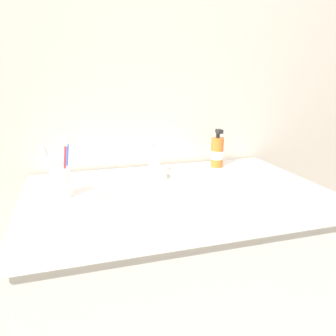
{
  "coord_description": "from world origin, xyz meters",
  "views": [
    {
      "loc": [
        -0.33,
        -0.99,
        1.22
      ],
      "look_at": [
        -0.04,
        -0.03,
        0.93
      ],
      "focal_mm": 34.7,
      "sensor_mm": 36.0,
      "label": 1
    }
  ],
  "objects_px": {
    "toothbrush_cup": "(61,182)",
    "toothbrush_blue": "(67,162)",
    "toothbrush_white": "(51,169)",
    "soap_dispenser": "(217,152)",
    "toothbrush_red": "(65,164)",
    "faucet": "(152,158)"
  },
  "relations": [
    {
      "from": "toothbrush_red",
      "to": "toothbrush_blue",
      "type": "relative_size",
      "value": 1.02
    },
    {
      "from": "toothbrush_white",
      "to": "faucet",
      "type": "bearing_deg",
      "value": 23.55
    },
    {
      "from": "toothbrush_white",
      "to": "soap_dispenser",
      "type": "relative_size",
      "value": 1.06
    },
    {
      "from": "faucet",
      "to": "toothbrush_blue",
      "type": "height_order",
      "value": "toothbrush_blue"
    },
    {
      "from": "toothbrush_red",
      "to": "toothbrush_white",
      "type": "height_order",
      "value": "toothbrush_red"
    },
    {
      "from": "toothbrush_cup",
      "to": "soap_dispenser",
      "type": "distance_m",
      "value": 0.66
    },
    {
      "from": "faucet",
      "to": "toothbrush_red",
      "type": "distance_m",
      "value": 0.35
    },
    {
      "from": "toothbrush_white",
      "to": "soap_dispenser",
      "type": "distance_m",
      "value": 0.69
    },
    {
      "from": "toothbrush_white",
      "to": "soap_dispenser",
      "type": "xyz_separation_m",
      "value": [
        0.66,
        0.21,
        -0.04
      ]
    },
    {
      "from": "toothbrush_cup",
      "to": "toothbrush_white",
      "type": "bearing_deg",
      "value": -130.58
    },
    {
      "from": "toothbrush_cup",
      "to": "toothbrush_red",
      "type": "xyz_separation_m",
      "value": [
        0.02,
        -0.01,
        0.06
      ]
    },
    {
      "from": "faucet",
      "to": "toothbrush_cup",
      "type": "distance_m",
      "value": 0.36
    },
    {
      "from": "faucet",
      "to": "soap_dispenser",
      "type": "height_order",
      "value": "soap_dispenser"
    },
    {
      "from": "toothbrush_cup",
      "to": "toothbrush_blue",
      "type": "height_order",
      "value": "toothbrush_blue"
    },
    {
      "from": "toothbrush_white",
      "to": "toothbrush_cup",
      "type": "bearing_deg",
      "value": 49.42
    },
    {
      "from": "toothbrush_cup",
      "to": "toothbrush_red",
      "type": "distance_m",
      "value": 0.07
    },
    {
      "from": "toothbrush_red",
      "to": "soap_dispenser",
      "type": "xyz_separation_m",
      "value": [
        0.62,
        0.2,
        -0.05
      ]
    },
    {
      "from": "toothbrush_cup",
      "to": "faucet",
      "type": "bearing_deg",
      "value": 21.1
    },
    {
      "from": "toothbrush_blue",
      "to": "toothbrush_white",
      "type": "height_order",
      "value": "toothbrush_blue"
    },
    {
      "from": "toothbrush_cup",
      "to": "toothbrush_red",
      "type": "bearing_deg",
      "value": -35.13
    },
    {
      "from": "toothbrush_white",
      "to": "soap_dispenser",
      "type": "height_order",
      "value": "toothbrush_white"
    },
    {
      "from": "toothbrush_red",
      "to": "toothbrush_white",
      "type": "xyz_separation_m",
      "value": [
        -0.04,
        -0.01,
        -0.01
      ]
    }
  ]
}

